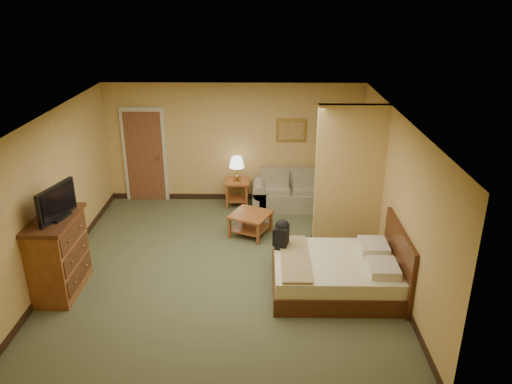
{
  "coord_description": "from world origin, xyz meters",
  "views": [
    {
      "loc": [
        0.64,
        -7.34,
        4.36
      ],
      "look_at": [
        0.51,
        0.6,
        1.14
      ],
      "focal_mm": 35.0,
      "sensor_mm": 36.0,
      "label": 1
    }
  ],
  "objects_px": {
    "coffee_table": "(251,220)",
    "loveseat": "(290,196)",
    "dresser": "(59,255)",
    "bed": "(339,273)"
  },
  "relations": [
    {
      "from": "dresser",
      "to": "bed",
      "type": "bearing_deg",
      "value": 1.51
    },
    {
      "from": "loveseat",
      "to": "coffee_table",
      "type": "relative_size",
      "value": 1.77
    },
    {
      "from": "dresser",
      "to": "bed",
      "type": "height_order",
      "value": "dresser"
    },
    {
      "from": "loveseat",
      "to": "bed",
      "type": "height_order",
      "value": "bed"
    },
    {
      "from": "coffee_table",
      "to": "bed",
      "type": "height_order",
      "value": "bed"
    },
    {
      "from": "loveseat",
      "to": "dresser",
      "type": "relative_size",
      "value": 1.29
    },
    {
      "from": "bed",
      "to": "loveseat",
      "type": "bearing_deg",
      "value": 100.73
    },
    {
      "from": "dresser",
      "to": "bed",
      "type": "distance_m",
      "value": 4.31
    },
    {
      "from": "coffee_table",
      "to": "loveseat",
      "type": "bearing_deg",
      "value": 58.29
    },
    {
      "from": "dresser",
      "to": "loveseat",
      "type": "bearing_deg",
      "value": 41.74
    }
  ]
}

